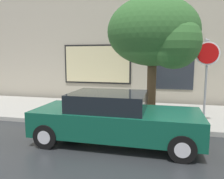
# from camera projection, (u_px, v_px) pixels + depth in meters

# --- Properties ---
(ground_plane) EXTENTS (60.00, 60.00, 0.00)m
(ground_plane) POSITION_uv_depth(u_px,v_px,m) (116.00, 141.00, 6.36)
(ground_plane) COLOR #282B2D
(sidewalk) EXTENTS (20.00, 4.00, 0.15)m
(sidewalk) POSITION_uv_depth(u_px,v_px,m) (132.00, 113.00, 9.23)
(sidewalk) COLOR #A3A099
(sidewalk) RESTS_ON ground
(building_facade) EXTENTS (20.00, 0.67, 7.00)m
(building_facade) POSITION_uv_depth(u_px,v_px,m) (140.00, 34.00, 11.16)
(building_facade) COLOR #B2A893
(building_facade) RESTS_ON ground
(parked_car) EXTENTS (4.48, 1.85, 1.40)m
(parked_car) POSITION_uv_depth(u_px,v_px,m) (115.00, 118.00, 6.16)
(parked_car) COLOR #0F4C38
(parked_car) RESTS_ON ground
(fire_hydrant) EXTENTS (0.30, 0.44, 0.82)m
(fire_hydrant) POSITION_uv_depth(u_px,v_px,m) (85.00, 104.00, 8.67)
(fire_hydrant) COLOR yellow
(fire_hydrant) RESTS_ON sidewalk
(street_tree) EXTENTS (3.06, 2.60, 4.20)m
(street_tree) POSITION_uv_depth(u_px,v_px,m) (157.00, 34.00, 7.39)
(street_tree) COLOR #4C3823
(street_tree) RESTS_ON sidewalk
(stop_sign) EXTENTS (0.76, 0.10, 2.70)m
(stop_sign) POSITION_uv_depth(u_px,v_px,m) (207.00, 66.00, 7.25)
(stop_sign) COLOR gray
(stop_sign) RESTS_ON sidewalk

